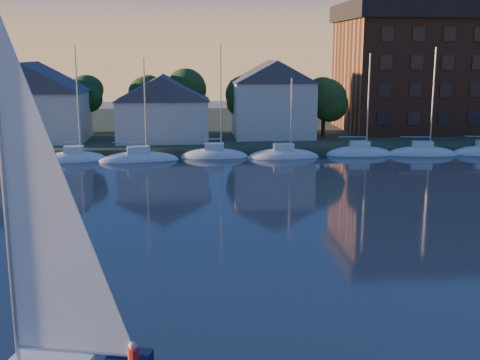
{
  "coord_description": "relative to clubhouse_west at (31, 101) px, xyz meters",
  "views": [
    {
      "loc": [
        -2.9,
        -17.95,
        11.84
      ],
      "look_at": [
        0.56,
        22.0,
        3.26
      ],
      "focal_mm": 45.0,
      "sensor_mm": 36.0,
      "label": 1
    }
  ],
  "objects": [
    {
      "name": "shoreline_land",
      "position": [
        22.0,
        17.0,
        -5.93
      ],
      "size": [
        160.0,
        50.0,
        2.0
      ],
      "primitive_type": "cube",
      "color": "#313C23",
      "rests_on": "ground"
    },
    {
      "name": "wooden_dock",
      "position": [
        22.0,
        -6.0,
        -5.93
      ],
      "size": [
        120.0,
        3.0,
        1.0
      ],
      "primitive_type": "cube",
      "color": "brown",
      "rests_on": "ground"
    },
    {
      "name": "clubhouse_west",
      "position": [
        0.0,
        0.0,
        0.0
      ],
      "size": [
        13.65,
        9.45,
        9.64
      ],
      "color": "beige",
      "rests_on": "shoreline_land"
    },
    {
      "name": "clubhouse_centre",
      "position": [
        16.0,
        -1.0,
        -0.8
      ],
      "size": [
        11.55,
        8.4,
        8.08
      ],
      "color": "beige",
      "rests_on": "shoreline_land"
    },
    {
      "name": "clubhouse_east",
      "position": [
        30.0,
        1.0,
        0.07
      ],
      "size": [
        10.5,
        8.4,
        9.8
      ],
      "color": "beige",
      "rests_on": "shoreline_land"
    },
    {
      "name": "condo_block",
      "position": [
        56.0,
        6.95,
        3.86
      ],
      "size": [
        31.0,
        17.0,
        17.4
      ],
      "color": "brown",
      "rests_on": "shoreline_land"
    },
    {
      "name": "tree_line",
      "position": [
        24.0,
        5.0,
        1.24
      ],
      "size": [
        93.4,
        5.4,
        8.9
      ],
      "color": "#382619",
      "rests_on": "shoreline_land"
    },
    {
      "name": "moored_fleet",
      "position": [
        22.0,
        -9.0,
        -5.83
      ],
      "size": [
        87.5,
        2.4,
        12.05
      ],
      "color": "silver",
      "rests_on": "ground"
    }
  ]
}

